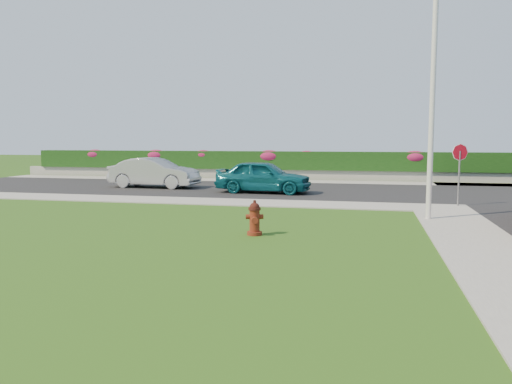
% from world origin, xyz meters
% --- Properties ---
extents(ground, '(120.00, 120.00, 0.00)m').
position_xyz_m(ground, '(0.00, 0.00, 0.00)').
color(ground, black).
rests_on(ground, ground).
extents(street_far, '(26.00, 8.00, 0.04)m').
position_xyz_m(street_far, '(-5.00, 14.00, 0.02)').
color(street_far, black).
rests_on(street_far, ground).
extents(sidewalk_far, '(24.00, 2.00, 0.04)m').
position_xyz_m(sidewalk_far, '(-6.00, 9.00, 0.02)').
color(sidewalk_far, gray).
rests_on(sidewalk_far, ground).
extents(curb_corner, '(2.00, 2.00, 0.04)m').
position_xyz_m(curb_corner, '(7.00, 9.00, 0.02)').
color(curb_corner, gray).
rests_on(curb_corner, ground).
extents(sidewalk_beyond, '(34.00, 2.00, 0.04)m').
position_xyz_m(sidewalk_beyond, '(-1.00, 19.00, 0.02)').
color(sidewalk_beyond, gray).
rests_on(sidewalk_beyond, ground).
extents(retaining_wall, '(34.00, 0.40, 0.60)m').
position_xyz_m(retaining_wall, '(-1.00, 20.50, 0.30)').
color(retaining_wall, gray).
rests_on(retaining_wall, ground).
extents(hedge, '(32.00, 0.90, 1.10)m').
position_xyz_m(hedge, '(-1.00, 20.60, 1.15)').
color(hedge, black).
rests_on(hedge, retaining_wall).
extents(fire_hydrant, '(0.46, 0.44, 0.89)m').
position_xyz_m(fire_hydrant, '(1.70, 2.81, 0.42)').
color(fire_hydrant, '#4D1B0C').
rests_on(fire_hydrant, ground).
extents(sedan_teal, '(4.37, 1.97, 1.46)m').
position_xyz_m(sedan_teal, '(-0.10, 12.46, 0.77)').
color(sedan_teal, '#0C505C').
rests_on(sedan_teal, street_far).
extents(sedan_silver, '(4.53, 1.77, 1.47)m').
position_xyz_m(sedan_silver, '(-5.91, 13.68, 0.78)').
color(sedan_silver, '#9CA0A3').
rests_on(sedan_silver, street_far).
extents(utility_pole, '(0.16, 0.16, 6.79)m').
position_xyz_m(utility_pole, '(6.29, 6.33, 3.40)').
color(utility_pole, silver).
rests_on(utility_pole, ground).
extents(stop_sign, '(0.58, 0.25, 2.28)m').
position_xyz_m(stop_sign, '(7.67, 9.64, 1.67)').
color(stop_sign, slate).
rests_on(stop_sign, ground).
extents(flower_clump_a, '(1.30, 0.83, 0.65)m').
position_xyz_m(flower_clump_a, '(-13.18, 20.50, 1.44)').
color(flower_clump_a, '#A11B4F').
rests_on(flower_clump_a, hedge).
extents(flower_clump_b, '(1.41, 0.91, 0.70)m').
position_xyz_m(flower_clump_b, '(-8.83, 20.50, 1.42)').
color(flower_clump_b, '#A11B4F').
rests_on(flower_clump_b, hedge).
extents(flower_clump_c, '(1.19, 0.77, 0.60)m').
position_xyz_m(flower_clump_c, '(-5.66, 20.50, 1.46)').
color(flower_clump_c, '#A11B4F').
rests_on(flower_clump_c, hedge).
extents(flower_clump_d, '(1.47, 0.95, 0.74)m').
position_xyz_m(flower_clump_d, '(-1.43, 20.50, 1.41)').
color(flower_clump_d, '#A11B4F').
rests_on(flower_clump_d, hedge).
extents(flower_clump_e, '(1.02, 0.65, 0.51)m').
position_xyz_m(flower_clump_e, '(0.85, 20.50, 1.50)').
color(flower_clump_e, '#A11B4F').
rests_on(flower_clump_e, hedge).
extents(flower_clump_f, '(1.43, 0.92, 0.71)m').
position_xyz_m(flower_clump_f, '(7.06, 20.50, 1.42)').
color(flower_clump_f, '#A11B4F').
rests_on(flower_clump_f, hedge).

